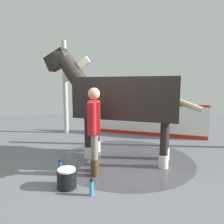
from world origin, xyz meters
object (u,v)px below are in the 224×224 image
object	(u,v)px
handler	(94,125)
wash_bucket	(67,178)
horse	(121,98)
bottle_shampoo	(91,188)
bottle_spray	(60,167)

from	to	relation	value
handler	wash_bucket	world-z (taller)	handler
horse	handler	world-z (taller)	horse
wash_bucket	bottle_shampoo	size ratio (longest dim) A/B	1.20
horse	wash_bucket	world-z (taller)	horse
bottle_shampoo	handler	bearing A→B (deg)	74.45
handler	bottle_spray	size ratio (longest dim) A/B	6.51
handler	bottle_spray	distance (m)	1.08
bottle_spray	wash_bucket	bearing A→B (deg)	-81.45
bottle_spray	handler	bearing A→B (deg)	-19.74
handler	bottle_shampoo	distance (m)	1.13
horse	bottle_shampoo	distance (m)	2.12
handler	bottle_spray	bearing A→B (deg)	174.07
handler	bottle_shampoo	xyz separation A→B (m)	(-0.21, -0.75, -0.83)
horse	bottle_shampoo	size ratio (longest dim) A/B	11.35
handler	bottle_spray	world-z (taller)	handler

